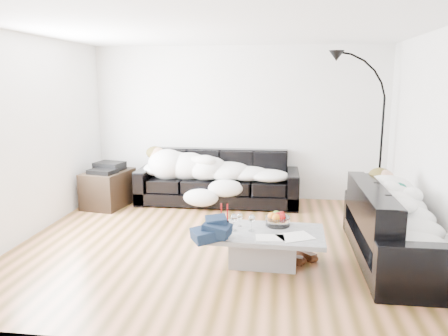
# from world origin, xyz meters

# --- Properties ---
(ground) EXTENTS (5.00, 5.00, 0.00)m
(ground) POSITION_xyz_m (0.00, 0.00, 0.00)
(ground) COLOR brown
(ground) RESTS_ON ground
(wall_back) EXTENTS (5.00, 0.02, 2.60)m
(wall_back) POSITION_xyz_m (0.00, 2.25, 1.30)
(wall_back) COLOR silver
(wall_back) RESTS_ON ground
(wall_left) EXTENTS (0.02, 4.50, 2.60)m
(wall_left) POSITION_xyz_m (-2.50, 0.00, 1.30)
(wall_left) COLOR silver
(wall_left) RESTS_ON ground
(wall_right) EXTENTS (0.02, 4.50, 2.60)m
(wall_right) POSITION_xyz_m (2.50, 0.00, 1.30)
(wall_right) COLOR silver
(wall_right) RESTS_ON ground
(ceiling) EXTENTS (5.00, 5.00, 0.00)m
(ceiling) POSITION_xyz_m (0.00, 0.00, 2.60)
(ceiling) COLOR white
(ceiling) RESTS_ON ground
(sofa_back) EXTENTS (2.65, 0.92, 0.87)m
(sofa_back) POSITION_xyz_m (-0.30, 1.80, 0.43)
(sofa_back) COLOR black
(sofa_back) RESTS_ON ground
(sofa_right) EXTENTS (0.90, 2.10, 0.85)m
(sofa_right) POSITION_xyz_m (2.06, -0.34, 0.43)
(sofa_right) COLOR black
(sofa_right) RESTS_ON ground
(sleeper_back) EXTENTS (2.25, 0.78, 0.45)m
(sleeper_back) POSITION_xyz_m (-0.30, 1.75, 0.64)
(sleeper_back) COLOR white
(sleeper_back) RESTS_ON sofa_back
(sleeper_right) EXTENTS (0.76, 1.80, 0.44)m
(sleeper_right) POSITION_xyz_m (2.06, -0.34, 0.64)
(sleeper_right) COLOR white
(sleeper_right) RESTS_ON sofa_right
(teal_cushion) EXTENTS (0.42, 0.38, 0.20)m
(teal_cushion) POSITION_xyz_m (2.00, 0.31, 0.72)
(teal_cushion) COLOR #0D5C46
(teal_cushion) RESTS_ON sofa_right
(coffee_table) EXTENTS (1.33, 0.81, 0.38)m
(coffee_table) POSITION_xyz_m (0.56, -0.63, 0.19)
(coffee_table) COLOR #939699
(coffee_table) RESTS_ON ground
(fruit_bowl) EXTENTS (0.30, 0.30, 0.17)m
(fruit_bowl) POSITION_xyz_m (0.71, -0.40, 0.47)
(fruit_bowl) COLOR white
(fruit_bowl) RESTS_ON coffee_table
(wine_glass_a) EXTENTS (0.07, 0.07, 0.15)m
(wine_glass_a) POSITION_xyz_m (0.28, -0.48, 0.46)
(wine_glass_a) COLOR white
(wine_glass_a) RESTS_ON coffee_table
(wine_glass_b) EXTENTS (0.10, 0.10, 0.19)m
(wine_glass_b) POSITION_xyz_m (0.23, -0.63, 0.48)
(wine_glass_b) COLOR white
(wine_glass_b) RESTS_ON coffee_table
(wine_glass_c) EXTENTS (0.09, 0.09, 0.18)m
(wine_glass_c) POSITION_xyz_m (0.43, -0.62, 0.47)
(wine_glass_c) COLOR white
(wine_glass_c) RESTS_ON coffee_table
(candle_left) EXTENTS (0.05, 0.05, 0.22)m
(candle_left) POSITION_xyz_m (0.05, -0.36, 0.49)
(candle_left) COLOR maroon
(candle_left) RESTS_ON coffee_table
(candle_right) EXTENTS (0.05, 0.05, 0.22)m
(candle_right) POSITION_xyz_m (0.13, -0.37, 0.49)
(candle_right) COLOR maroon
(candle_right) RESTS_ON coffee_table
(newspaper_a) EXTENTS (0.44, 0.40, 0.01)m
(newspaper_a) POSITION_xyz_m (0.90, -0.75, 0.39)
(newspaper_a) COLOR silver
(newspaper_a) RESTS_ON coffee_table
(newspaper_b) EXTENTS (0.32, 0.24, 0.01)m
(newspaper_b) POSITION_xyz_m (0.64, -0.83, 0.39)
(newspaper_b) COLOR silver
(newspaper_b) RESTS_ON coffee_table
(navy_jacket) EXTENTS (0.40, 0.35, 0.18)m
(navy_jacket) POSITION_xyz_m (0.04, -0.90, 0.55)
(navy_jacket) COLOR black
(navy_jacket) RESTS_ON coffee_table
(shoes) EXTENTS (0.53, 0.47, 0.10)m
(shoes) POSITION_xyz_m (0.95, -0.50, 0.05)
(shoes) COLOR #472311
(shoes) RESTS_ON ground
(av_cabinet) EXTENTS (0.71, 0.93, 0.58)m
(av_cabinet) POSITION_xyz_m (-2.05, 1.41, 0.29)
(av_cabinet) COLOR black
(av_cabinet) RESTS_ON ground
(stereo) EXTENTS (0.50, 0.43, 0.13)m
(stereo) POSITION_xyz_m (-2.05, 1.41, 0.64)
(stereo) COLOR black
(stereo) RESTS_ON av_cabinet
(floor_lamp) EXTENTS (0.84, 0.46, 2.17)m
(floor_lamp) POSITION_xyz_m (2.28, 1.76, 1.09)
(floor_lamp) COLOR black
(floor_lamp) RESTS_ON ground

